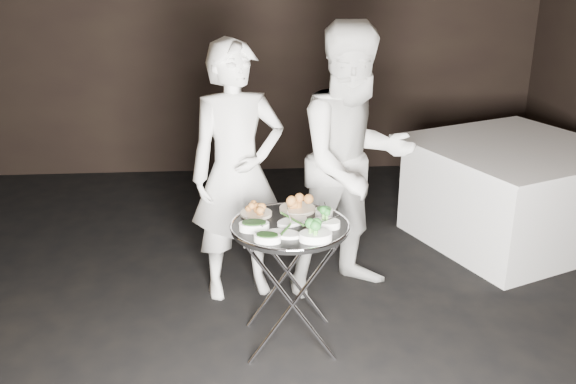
{
  "coord_description": "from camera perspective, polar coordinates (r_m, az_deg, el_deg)",
  "views": [
    {
      "loc": [
        -0.21,
        -3.39,
        2.29
      ],
      "look_at": [
        0.06,
        0.2,
        0.95
      ],
      "focal_mm": 40.0,
      "sensor_mm": 36.0,
      "label": 1
    }
  ],
  "objects": [
    {
      "name": "potato_plate_a",
      "position": [
        3.89,
        -2.86,
        -1.62
      ],
      "size": [
        0.19,
        0.19,
        0.07
      ],
      "rotation": [
        0.0,
        0.0,
        -0.3
      ],
      "color": "beige",
      "rests_on": "serving_tray"
    },
    {
      "name": "serving_utensils",
      "position": [
        3.8,
        0.34,
        -1.86
      ],
      "size": [
        0.58,
        0.41,
        0.01
      ],
      "color": "silver",
      "rests_on": "serving_tray"
    },
    {
      "name": "spinach_bowl_b",
      "position": [
        3.53,
        -1.86,
        -4.02
      ],
      "size": [
        0.17,
        0.13,
        0.06
      ],
      "rotation": [
        0.0,
        0.0,
        -0.24
      ],
      "color": "white",
      "rests_on": "serving_tray"
    },
    {
      "name": "broccoli_bowl_a",
      "position": [
        3.73,
        3.44,
        -2.68
      ],
      "size": [
        0.19,
        0.16,
        0.07
      ],
      "rotation": [
        0.0,
        0.0,
        -0.35
      ],
      "color": "white",
      "rests_on": "serving_tray"
    },
    {
      "name": "potato_plate_b",
      "position": [
        3.95,
        0.85,
        -1.15
      ],
      "size": [
        0.23,
        0.23,
        0.08
      ],
      "rotation": [
        0.0,
        0.0,
        0.39
      ],
      "color": "beige",
      "rests_on": "serving_tray"
    },
    {
      "name": "greens_bowl",
      "position": [
        3.88,
        3.22,
        -1.7
      ],
      "size": [
        0.11,
        0.11,
        0.06
      ],
      "rotation": [
        0.0,
        0.0,
        -0.34
      ],
      "color": "white",
      "rests_on": "serving_tray"
    },
    {
      "name": "broccoli_bowl_b",
      "position": [
        3.55,
        2.47,
        -3.8
      ],
      "size": [
        0.19,
        0.14,
        0.08
      ],
      "rotation": [
        0.0,
        0.0,
        0.01
      ],
      "color": "white",
      "rests_on": "serving_tray"
    },
    {
      "name": "spinach_bowl_a",
      "position": [
        3.68,
        -3.04,
        -2.95
      ],
      "size": [
        0.18,
        0.12,
        0.07
      ],
      "rotation": [
        0.0,
        0.0,
        -0.03
      ],
      "color": "white",
      "rests_on": "serving_tray"
    },
    {
      "name": "tray_stand",
      "position": [
        3.91,
        0.16,
        -7.78
      ],
      "size": [
        0.53,
        0.45,
        0.78
      ],
      "rotation": [
        0.0,
        0.0,
        -0.05
      ],
      "color": "silver",
      "rests_on": "floor"
    },
    {
      "name": "floor",
      "position": [
        4.11,
        -0.64,
        -13.83
      ],
      "size": [
        6.0,
        7.0,
        0.05
      ],
      "primitive_type": "cube",
      "color": "black",
      "rests_on": "ground"
    },
    {
      "name": "wall_back",
      "position": [
        6.97,
        -2.58,
        13.91
      ],
      "size": [
        6.0,
        0.05,
        3.0
      ],
      "primitive_type": "cube",
      "color": "black",
      "rests_on": "floor"
    },
    {
      "name": "asparagus_plate_b",
      "position": [
        3.61,
        -0.34,
        -3.64
      ],
      "size": [
        0.22,
        0.18,
        0.04
      ],
      "rotation": [
        0.0,
        0.0,
        -0.42
      ],
      "color": "white",
      "rests_on": "serving_tray"
    },
    {
      "name": "waiter_left",
      "position": [
        4.35,
        -4.52,
        1.7
      ],
      "size": [
        0.74,
        0.57,
        1.79
      ],
      "primitive_type": "imported",
      "rotation": [
        0.0,
        0.0,
        0.24
      ],
      "color": "silver",
      "rests_on": "floor"
    },
    {
      "name": "waiter_right",
      "position": [
        4.4,
        5.89,
        2.59
      ],
      "size": [
        1.11,
        0.99,
        1.9
      ],
      "primitive_type": "imported",
      "rotation": [
        0.0,
        0.0,
        0.34
      ],
      "color": "silver",
      "rests_on": "floor"
    },
    {
      "name": "dining_table",
      "position": [
        5.63,
        19.23,
        -0.12
      ],
      "size": [
        1.47,
        1.47,
        0.84
      ],
      "rotation": [
        0.0,
        0.0,
        0.39
      ],
      "color": "white",
      "rests_on": "floor"
    },
    {
      "name": "asparagus_plate_a",
      "position": [
        3.77,
        0.37,
        -2.55
      ],
      "size": [
        0.23,
        0.19,
        0.04
      ],
      "rotation": [
        0.0,
        0.0,
        0.52
      ],
      "color": "white",
      "rests_on": "serving_tray"
    },
    {
      "name": "serving_tray",
      "position": [
        3.76,
        0.17,
        -3.07
      ],
      "size": [
        0.71,
        0.71,
        0.04
      ],
      "color": "black",
      "rests_on": "tray_stand"
    }
  ]
}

